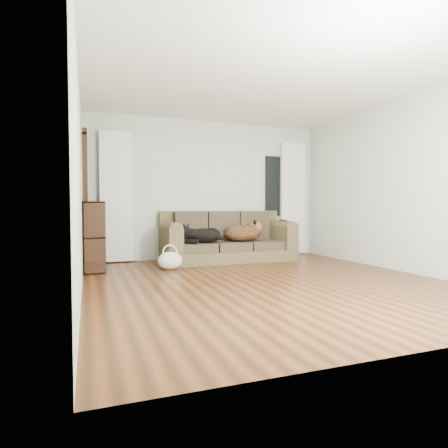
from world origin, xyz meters
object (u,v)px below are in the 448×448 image
object	(u,v)px
sofa	(228,236)
dog_black_lab	(202,235)
bookshelf	(94,238)
tote_bag	(170,259)
dog_shepherd	(244,233)

from	to	relation	value
sofa	dog_black_lab	world-z (taller)	sofa
dog_black_lab	bookshelf	size ratio (longest dim) A/B	0.59
sofa	tote_bag	distance (m)	1.37
sofa	dog_shepherd	distance (m)	0.31
bookshelf	dog_black_lab	bearing A→B (deg)	4.88
sofa	dog_black_lab	xyz separation A→B (m)	(-0.54, -0.10, 0.03)
dog_black_lab	tote_bag	distance (m)	0.89
dog_shepherd	bookshelf	distance (m)	2.62
sofa	bookshelf	distance (m)	2.32
dog_shepherd	bookshelf	size ratio (longest dim) A/B	0.71
tote_bag	sofa	bearing A→B (deg)	26.82
sofa	dog_shepherd	size ratio (longest dim) A/B	3.15
dog_shepherd	sofa	bearing A→B (deg)	-10.50
dog_shepherd	dog_black_lab	bearing A→B (deg)	-2.13
tote_bag	bookshelf	xyz separation A→B (m)	(-1.11, 0.32, 0.34)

